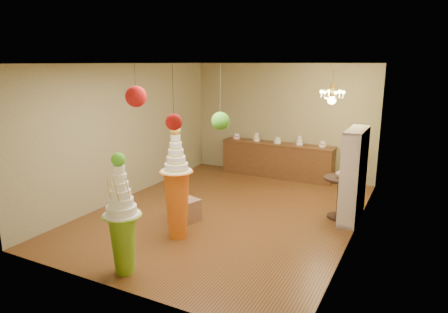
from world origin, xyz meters
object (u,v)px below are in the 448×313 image
at_px(pedestal_orange, 177,195).
at_px(pedestal_green, 123,227).
at_px(round_table, 340,192).
at_px(sideboard, 277,159).

bearing_deg(pedestal_orange, pedestal_green, -90.63).
relative_size(pedestal_green, round_table, 2.09).
xyz_separation_m(pedestal_green, sideboard, (0.26, 5.82, -0.23)).
bearing_deg(pedestal_green, pedestal_orange, 89.37).
bearing_deg(pedestal_green, sideboard, 87.48).
relative_size(pedestal_orange, round_table, 2.31).
distance_m(pedestal_orange, round_table, 3.22).
bearing_deg(sideboard, pedestal_orange, -93.11).
height_order(pedestal_green, round_table, pedestal_green).
bearing_deg(round_table, pedestal_orange, -136.72).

